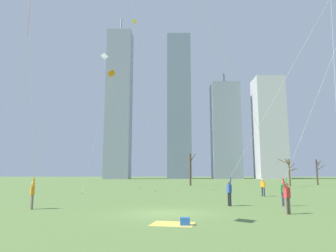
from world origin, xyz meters
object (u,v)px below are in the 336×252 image
kite_flyer_midfield_left_purple (301,144)px  distant_kite_drifting_left_yellow (138,47)px  kite_flyer_foreground_right_blue (245,162)px  bare_tree_right_of_center (317,171)px  distant_kite_low_near_trees_white (107,66)px  bare_tree_leftmost (190,168)px  bystander_watching_nearby (263,187)px  picnic_spot (180,222)px  kite_flyer_midfield_right_teal (252,123)px  kite_flyer_midfield_center_pink (32,158)px  distant_kite_drifting_right_orange (110,80)px  bare_tree_left_of_center (289,170)px

kite_flyer_midfield_left_purple → distant_kite_drifting_left_yellow: size_ratio=0.89×
kite_flyer_midfield_left_purple → kite_flyer_foreground_right_blue: bearing=-163.3°
distant_kite_drifting_left_yellow → bare_tree_right_of_center: 41.51m
distant_kite_low_near_trees_white → bare_tree_leftmost: distant_kite_low_near_trees_white is taller
bystander_watching_nearby → distant_kite_low_near_trees_white: 29.99m
distant_kite_drifting_left_yellow → picnic_spot: bearing=-78.2°
kite_flyer_midfield_right_teal → bare_tree_right_of_center: 48.75m
kite_flyer_foreground_right_blue → bystander_watching_nearby: kite_flyer_foreground_right_blue is taller
kite_flyer_midfield_center_pink → picnic_spot: size_ratio=5.29×
bystander_watching_nearby → bare_tree_right_of_center: (18.54, 28.87, 1.65)m
kite_flyer_midfield_right_teal → distant_kite_low_near_trees_white: (-14.21, 29.58, 13.92)m
kite_flyer_midfield_center_pink → distant_kite_drifting_right_orange: (-0.19, 20.32, 10.94)m
bare_tree_leftmost → bare_tree_left_of_center: bearing=-6.0°
bystander_watching_nearby → picnic_spot: bystander_watching_nearby is taller
kite_flyer_midfield_left_purple → bare_tree_left_of_center: (11.10, 32.27, -1.43)m
kite_flyer_midfield_right_teal → bystander_watching_nearby: bearing=72.5°
kite_flyer_midfield_right_teal → bare_tree_leftmost: bearing=91.4°
distant_kite_drifting_right_orange → bare_tree_leftmost: size_ratio=2.62×
kite_flyer_midfield_center_pink → bare_tree_left_of_center: kite_flyer_midfield_center_pink is taller
kite_flyer_midfield_left_purple → distant_kite_drifting_right_orange: kite_flyer_midfield_left_purple is taller
bystander_watching_nearby → picnic_spot: bearing=-116.9°
bare_tree_leftmost → bystander_watching_nearby: bearing=-78.1°
picnic_spot → bare_tree_right_of_center: bare_tree_right_of_center is taller
kite_flyer_foreground_right_blue → kite_flyer_midfield_right_teal: (-0.61, -4.38, 1.78)m
kite_flyer_midfield_right_teal → kite_flyer_foreground_right_blue: bearing=82.0°
kite_flyer_midfield_center_pink → kite_flyer_foreground_right_blue: bearing=11.6°
kite_flyer_midfield_center_pink → distant_kite_drifting_right_orange: bearing=90.5°
kite_flyer_midfield_left_purple → picnic_spot: (-8.42, -7.58, -3.97)m
distant_kite_drifting_left_yellow → distant_kite_drifting_right_orange: bearing=150.7°
bystander_watching_nearby → distant_kite_low_near_trees_white: (-18.64, 15.51, 17.65)m
distant_kite_drifting_left_yellow → bare_tree_right_of_center: (31.27, 22.92, -14.82)m
kite_flyer_midfield_left_purple → distant_kite_drifting_right_orange: 25.54m
kite_flyer_foreground_right_blue → bare_tree_left_of_center: size_ratio=3.88×
bare_tree_left_of_center → kite_flyer_midfield_center_pink: bearing=-127.5°
distant_kite_drifting_left_yellow → bare_tree_left_of_center: (24.13, 17.86, -14.73)m
distant_kite_low_near_trees_white → bare_tree_right_of_center: 42.63m
distant_kite_low_near_trees_white → picnic_spot: 38.03m
bare_tree_left_of_center → distant_kite_low_near_trees_white: bearing=-164.5°
distant_kite_drifting_left_yellow → distant_kite_drifting_right_orange: size_ratio=1.35×
bare_tree_leftmost → distant_kite_low_near_trees_white: bearing=-142.8°
distant_kite_drifting_left_yellow → distant_kite_low_near_trees_white: 11.30m
bare_tree_right_of_center → bare_tree_leftmost: bearing=-172.2°
kite_flyer_midfield_center_pink → bare_tree_right_of_center: size_ratio=2.28×
kite_flyer_midfield_center_pink → distant_kite_drifting_right_orange: size_ratio=0.70×
distant_kite_drifting_right_orange → bare_tree_right_of_center: 42.31m
kite_flyer_foreground_right_blue → distant_kite_low_near_trees_white: size_ratio=0.88×
distant_kite_low_near_trees_white → bare_tree_leftmost: 22.73m
bystander_watching_nearby → bare_tree_left_of_center: bare_tree_left_of_center is taller
kite_flyer_foreground_right_blue → bare_tree_leftmost: kite_flyer_foreground_right_blue is taller
kite_flyer_foreground_right_blue → distant_kite_drifting_left_yellow: distant_kite_drifting_left_yellow is taller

